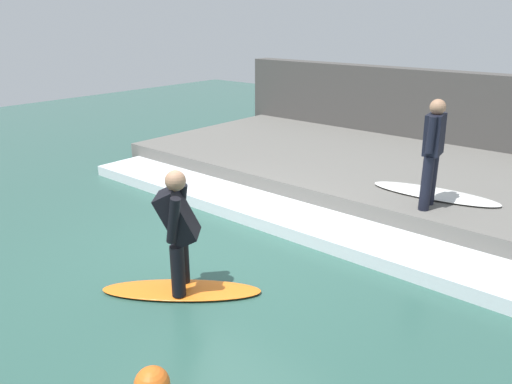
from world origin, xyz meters
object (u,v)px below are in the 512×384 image
surfer_waiting_near (433,148)px  surfer_riding (178,225)px  surfboard_riding (182,290)px  surfboard_waiting_near (434,193)px  marker_buoy (152,384)px

surfer_waiting_near → surfer_riding: bearing=156.9°
surfboard_riding → surfer_riding: (-0.00, -0.00, 0.82)m
surfer_riding → surfboard_waiting_near: surfer_riding is taller
surfer_riding → surfboard_waiting_near: size_ratio=0.72×
surfboard_riding → surfboard_waiting_near: surfboard_waiting_near is taller
surfboard_riding → surfer_waiting_near: size_ratio=1.13×
surfer_waiting_near → marker_buoy: 4.87m
surfer_waiting_near → surfboard_waiting_near: size_ratio=0.79×
surfboard_waiting_near → marker_buoy: bearing=177.3°
surfboard_riding → marker_buoy: bearing=-139.5°
surfer_waiting_near → marker_buoy: bearing=175.8°
surfboard_riding → surfer_riding: bearing=-153.4°
surfer_riding → surfer_waiting_near: 3.74m
marker_buoy → surfboard_waiting_near: bearing=-2.7°
surfboard_riding → surfer_waiting_near: 3.93m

